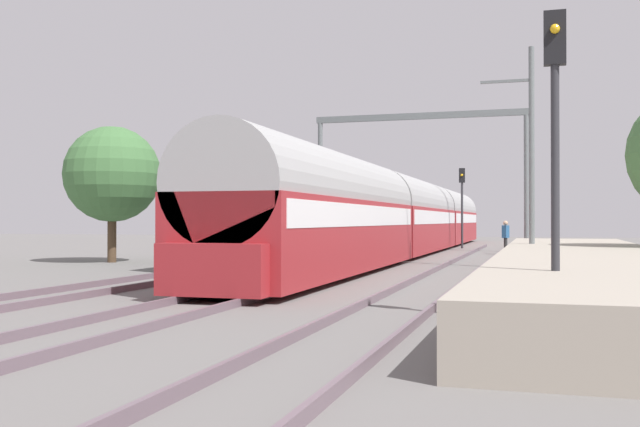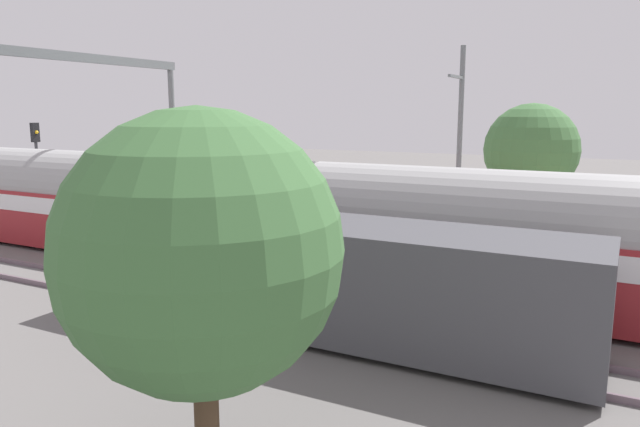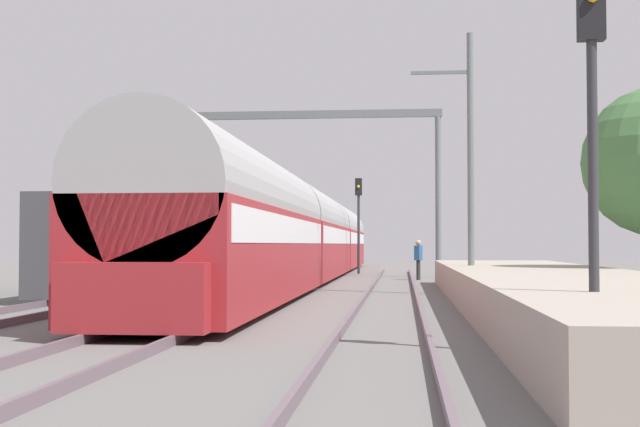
% 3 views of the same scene
% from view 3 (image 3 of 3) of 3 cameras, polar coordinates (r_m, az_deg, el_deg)
% --- Properties ---
extents(ground, '(120.00, 120.00, 0.00)m').
position_cam_3_polar(ground, '(19.51, -7.05, -6.55)').
color(ground, slate).
extents(track_far_west, '(1.51, 60.00, 0.16)m').
position_cam_3_polar(track_far_west, '(20.69, -17.65, -5.99)').
color(track_far_west, '#68555F').
rests_on(track_far_west, ground).
extents(track_west, '(1.52, 60.00, 0.16)m').
position_cam_3_polar(track_west, '(19.51, -7.05, -6.32)').
color(track_west, '#68555F').
rests_on(track_west, ground).
extents(track_east, '(1.51, 60.00, 0.16)m').
position_cam_3_polar(track_east, '(19.05, 4.48, -6.43)').
color(track_east, '#68555F').
rests_on(track_east, ground).
extents(platform, '(4.40, 28.00, 0.90)m').
position_cam_3_polar(platform, '(21.31, 14.92, -4.90)').
color(platform, '#A39989').
rests_on(platform, ground).
extents(passenger_train, '(2.93, 49.20, 3.82)m').
position_cam_3_polar(passenger_train, '(37.97, -0.92, -1.38)').
color(passenger_train, maroon).
rests_on(passenger_train, ground).
extents(freight_car, '(2.80, 13.00, 2.70)m').
position_cam_3_polar(freight_car, '(28.37, -11.11, -2.14)').
color(freight_car, '#47474C').
rests_on(freight_car, ground).
extents(person_crossing, '(0.37, 0.46, 1.73)m').
position_cam_3_polar(person_crossing, '(37.68, 6.48, -2.80)').
color(person_crossing, '#2C2C2C').
rests_on(person_crossing, ground).
extents(railway_signal_near, '(0.36, 0.30, 5.23)m').
position_cam_3_polar(railway_signal_near, '(12.46, 17.47, 6.35)').
color(railway_signal_near, '#2D2D33').
rests_on(railway_signal_near, ground).
extents(railway_signal_far, '(0.36, 0.30, 5.01)m').
position_cam_3_polar(railway_signal_far, '(45.57, 2.55, 0.07)').
color(railway_signal_far, '#2D2D33').
rests_on(railway_signal_far, ground).
extents(catenary_gantry, '(12.15, 0.28, 7.86)m').
position_cam_3_polar(catenary_gantry, '(41.02, -0.47, 3.65)').
color(catenary_gantry, slate).
rests_on(catenary_gantry, ground).
extents(catenary_pole_east_mid, '(1.90, 0.20, 8.00)m').
position_cam_3_polar(catenary_pole_east_mid, '(26.79, 9.77, 3.58)').
color(catenary_pole_east_mid, slate).
rests_on(catenary_pole_east_mid, ground).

